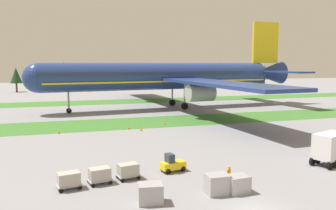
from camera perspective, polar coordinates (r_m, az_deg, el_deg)
grass_strip_near at (r=66.57m, az=-4.68°, el=-2.94°), size 320.00×12.88×0.01m
grass_strip_far at (r=103.44m, az=-9.10°, el=0.54°), size 320.00×12.88×0.01m
airliner at (r=87.17m, az=0.39°, el=4.88°), size 70.07×86.16×23.04m
baggage_tug at (r=36.68m, az=0.72°, el=-9.88°), size 2.80×1.78×1.97m
cargo_dolly_lead at (r=34.63m, az=-6.73°, el=-10.78°), size 2.45×1.90×1.55m
cargo_dolly_second at (r=33.74m, az=-11.41°, el=-11.35°), size 2.45×1.90×1.55m
cargo_dolly_third at (r=33.09m, az=-16.33°, el=-11.87°), size 2.45×1.90×1.55m
catering_truck at (r=43.94m, az=26.20°, el=-6.23°), size 7.32×4.62×3.58m
ground_crew_marshaller at (r=33.57m, az=10.17°, el=-11.37°), size 0.51×0.36×1.74m
uld_container_0 at (r=28.91m, az=-2.97°, el=-14.60°), size 2.20×1.85×1.64m
uld_container_1 at (r=31.05m, az=8.29°, el=-12.99°), size 2.01×1.61×1.76m
uld_container_2 at (r=31.72m, az=11.51°, el=-12.85°), size 2.15×1.79×1.53m
taxiway_marker_0 at (r=58.61m, az=-17.83°, el=-4.36°), size 0.44×0.44×0.53m
taxiway_marker_1 at (r=60.13m, az=-6.61°, el=-3.81°), size 0.44×0.44×0.48m
taxiway_marker_2 at (r=64.15m, az=-0.54°, el=-3.07°), size 0.44×0.44×0.50m
taxiway_marker_3 at (r=58.62m, az=-4.57°, el=-4.03°), size 0.44×0.44×0.55m
distant_tree_line at (r=150.68m, az=-10.83°, el=5.06°), size 166.86×10.51×12.27m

